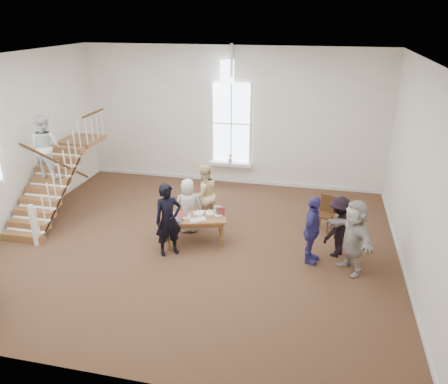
% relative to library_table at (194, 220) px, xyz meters
% --- Properties ---
extents(ground, '(10.00, 10.00, 0.00)m').
position_rel_library_table_xyz_m(ground, '(0.02, -0.05, -0.64)').
color(ground, '#472C1C').
rests_on(ground, ground).
extents(room_shell, '(10.49, 10.00, 10.00)m').
position_rel_library_table_xyz_m(room_shell, '(0.02, 4.34, -0.24)').
color(room_shell, silver).
rests_on(room_shell, ground).
extents(staircase, '(1.10, 4.10, 2.92)m').
position_rel_library_table_xyz_m(staircase, '(-4.32, 0.70, 0.98)').
color(staircase, brown).
rests_on(staircase, ground).
extents(library_table, '(1.69, 1.18, 0.78)m').
position_rel_library_table_xyz_m(library_table, '(0.00, 0.00, 0.00)').
color(library_table, brown).
rests_on(library_table, ground).
extents(police_officer, '(0.78, 0.75, 1.79)m').
position_rel_library_table_xyz_m(police_officer, '(-0.44, -0.64, 0.26)').
color(police_officer, black).
rests_on(police_officer, ground).
extents(elderly_woman, '(0.83, 0.67, 1.46)m').
position_rel_library_table_xyz_m(elderly_woman, '(-0.34, 0.61, 0.09)').
color(elderly_woman, silver).
rests_on(elderly_woman, ground).
extents(person_yellow, '(1.06, 1.04, 1.73)m').
position_rel_library_table_xyz_m(person_yellow, '(-0.04, 1.11, 0.23)').
color(person_yellow, '#FADB9C').
rests_on(person_yellow, ground).
extents(woman_cluster_a, '(0.59, 1.02, 1.64)m').
position_rel_library_table_xyz_m(woman_cluster_a, '(2.89, -0.29, 0.18)').
color(woman_cluster_a, '#3C3886').
rests_on(woman_cluster_a, ground).
extents(woman_cluster_b, '(1.01, 1.12, 1.51)m').
position_rel_library_table_xyz_m(woman_cluster_b, '(3.49, 0.16, 0.12)').
color(woman_cluster_b, black).
rests_on(woman_cluster_b, ground).
extents(woman_cluster_c, '(1.30, 1.62, 1.72)m').
position_rel_library_table_xyz_m(woman_cluster_c, '(3.79, -0.49, 0.23)').
color(woman_cluster_c, '#B9B0A6').
rests_on(woman_cluster_c, ground).
extents(side_chair, '(0.54, 0.54, 0.96)m').
position_rel_library_table_xyz_m(side_chair, '(3.22, 1.50, -0.10)').
color(side_chair, '#321E0D').
rests_on(side_chair, ground).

